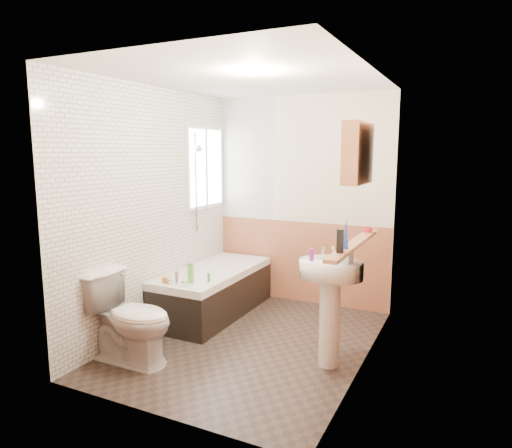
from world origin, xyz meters
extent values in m
plane|color=#2D2320|center=(0.00, 0.00, 0.00)|extent=(2.80, 2.80, 0.00)
plane|color=white|center=(0.00, 0.00, 2.50)|extent=(2.80, 2.80, 0.00)
cube|color=#EEE1C5|center=(0.00, 1.41, 1.25)|extent=(2.20, 0.02, 2.50)
cube|color=#EEE1C5|center=(0.00, -1.41, 1.25)|extent=(2.20, 0.02, 2.50)
cube|color=#EEE1C5|center=(-1.11, 0.00, 1.25)|extent=(0.02, 2.80, 2.50)
cube|color=#EEE1C5|center=(1.11, 0.00, 1.25)|extent=(0.02, 2.80, 2.50)
cube|color=#BC714D|center=(1.09, 0.00, 0.50)|extent=(0.01, 2.80, 1.00)
cube|color=#BC714D|center=(0.00, -1.39, 0.50)|extent=(2.20, 0.01, 1.00)
cube|color=#BC714D|center=(0.00, 1.39, 0.50)|extent=(2.20, 0.01, 1.00)
cube|color=white|center=(-1.09, 0.00, 1.25)|extent=(0.01, 2.80, 2.50)
cube|color=white|center=(-0.73, 1.39, 1.75)|extent=(0.75, 0.01, 1.50)
cube|color=white|center=(-1.07, 0.95, 1.65)|extent=(0.03, 0.79, 0.99)
cube|color=white|center=(-1.05, 0.95, 1.65)|extent=(0.01, 0.70, 0.90)
cube|color=white|center=(-1.05, 0.95, 1.65)|extent=(0.01, 0.04, 0.90)
cube|color=black|center=(-0.73, 0.55, 0.22)|extent=(0.70, 1.61, 0.44)
cube|color=white|center=(-0.73, 0.55, 0.48)|extent=(0.70, 1.61, 0.08)
cube|color=white|center=(-0.73, 0.55, 0.47)|extent=(0.56, 1.47, 0.04)
cylinder|color=silver|center=(-0.73, -0.16, 0.59)|extent=(0.04, 0.04, 0.14)
sphere|color=silver|center=(-0.82, -0.16, 0.56)|extent=(0.06, 0.06, 0.06)
sphere|color=silver|center=(-0.64, -0.16, 0.56)|extent=(0.06, 0.06, 0.06)
cylinder|color=silver|center=(-1.05, 0.70, 1.49)|extent=(0.02, 0.02, 1.15)
cylinder|color=silver|center=(-1.05, 0.70, 0.96)|extent=(0.04, 0.04, 0.02)
cylinder|color=silver|center=(-1.05, 0.70, 2.02)|extent=(0.04, 0.04, 0.02)
cylinder|color=silver|center=(-1.00, 0.70, 1.87)|extent=(0.06, 0.08, 0.08)
imported|color=white|center=(-0.76, -0.82, 0.40)|extent=(0.82, 0.46, 0.80)
cylinder|color=white|center=(0.84, -0.13, 0.38)|extent=(0.18, 0.18, 0.76)
ellipsoid|color=white|center=(0.84, -0.13, 0.86)|extent=(0.55, 0.44, 0.15)
cylinder|color=silver|center=(0.73, -0.03, 0.98)|extent=(0.03, 0.03, 0.08)
cylinder|color=silver|center=(0.95, -0.03, 0.98)|extent=(0.03, 0.03, 0.08)
cylinder|color=silver|center=(0.84, -0.05, 1.01)|extent=(0.02, 0.11, 0.09)
cube|color=#BC714D|center=(1.04, -0.17, 1.10)|extent=(0.10, 1.36, 0.03)
cube|color=#BC714D|center=(1.02, -0.05, 1.83)|extent=(0.13, 0.55, 0.50)
cube|color=silver|center=(0.95, -0.18, 1.83)|extent=(0.01, 0.21, 0.37)
cube|color=silver|center=(0.95, 0.09, 1.83)|extent=(0.01, 0.21, 0.37)
cylinder|color=black|center=(1.04, -0.60, 1.21)|extent=(0.07, 0.07, 0.17)
cone|color=#19339E|center=(1.04, -0.45, 1.24)|extent=(0.05, 0.05, 0.23)
cylinder|color=maroon|center=(1.04, 0.34, 1.15)|extent=(0.08, 0.08, 0.05)
imported|color=silver|center=(0.97, -0.17, 0.99)|extent=(0.13, 0.23, 0.10)
cylinder|color=purple|center=(0.69, -0.20, 0.99)|extent=(0.05, 0.05, 0.11)
cube|color=#59C647|center=(-0.65, -0.03, 0.63)|extent=(0.06, 0.04, 0.20)
cylinder|color=orange|center=(-0.89, -0.12, 0.55)|extent=(0.10, 0.10, 0.05)
cylinder|color=#388447|center=(-0.51, 0.08, 0.57)|extent=(0.04, 0.04, 0.09)
camera|label=1|loc=(1.90, -3.77, 1.85)|focal=32.00mm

